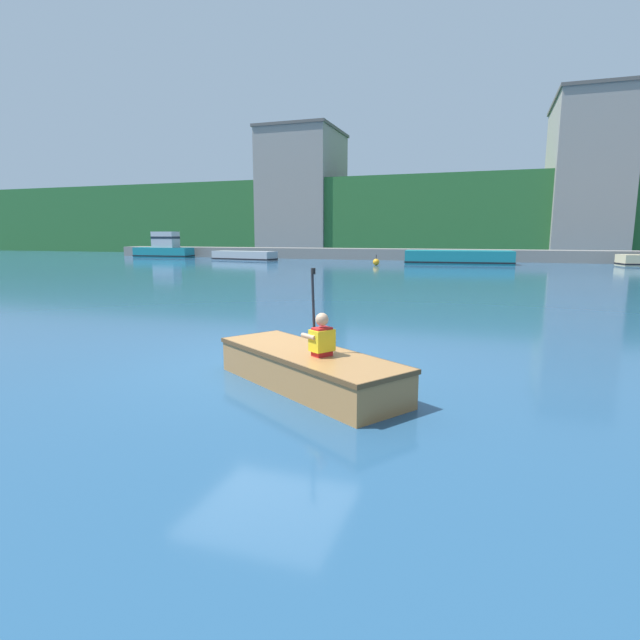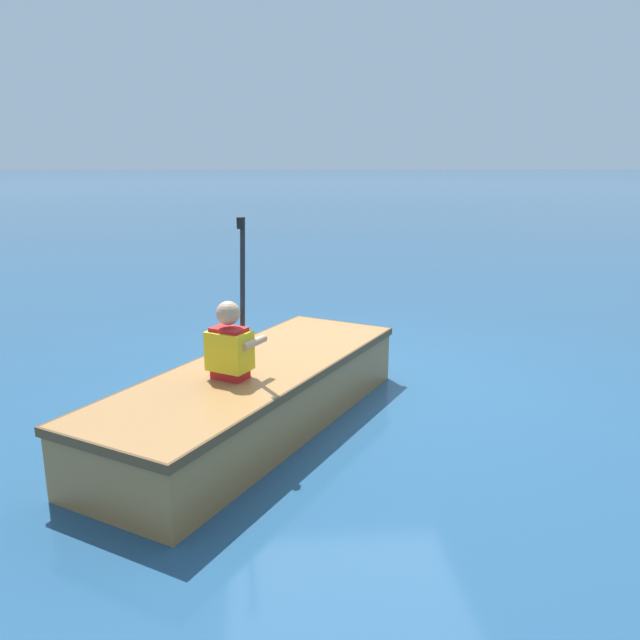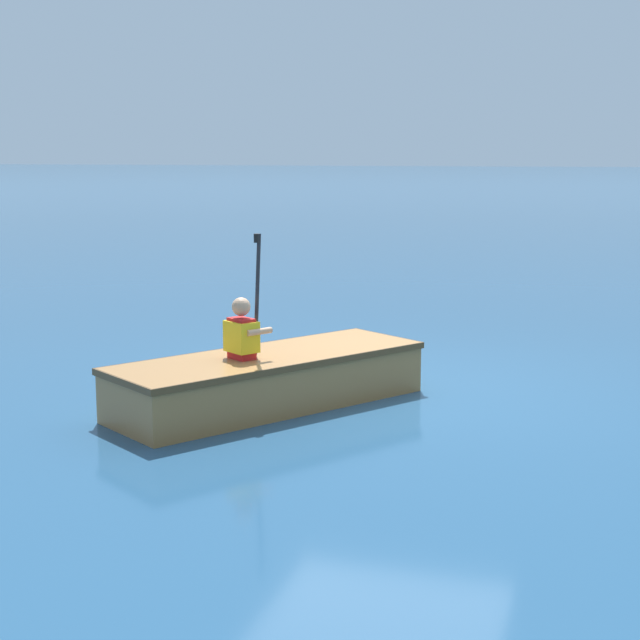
{
  "view_description": "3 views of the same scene",
  "coord_description": "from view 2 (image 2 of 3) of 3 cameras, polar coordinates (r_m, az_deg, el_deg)",
  "views": [
    {
      "loc": [
        3.25,
        -7.02,
        2.04
      ],
      "look_at": [
        0.99,
        -0.38,
        0.84
      ],
      "focal_mm": 28.0,
      "sensor_mm": 36.0,
      "label": 1
    },
    {
      "loc": [
        5.5,
        -0.78,
        2.0
      ],
      "look_at": [
        0.99,
        -0.38,
        0.84
      ],
      "focal_mm": 35.0,
      "sensor_mm": 36.0,
      "label": 2
    },
    {
      "loc": [
        9.34,
        2.22,
        2.35
      ],
      "look_at": [
        0.99,
        -0.38,
        0.84
      ],
      "focal_mm": 55.0,
      "sensor_mm": 36.0,
      "label": 3
    }
  ],
  "objects": [
    {
      "name": "rowboat_foreground",
      "position": [
        4.86,
        -5.68,
        -6.5
      ],
      "size": [
        3.13,
        2.53,
        0.49
      ],
      "color": "#A3703D",
      "rests_on": "ground"
    },
    {
      "name": "person_paddler",
      "position": [
        4.45,
        -8.21,
        -2.16
      ],
      "size": [
        0.45,
        0.45,
        1.13
      ],
      "color": "red",
      "rests_on": "rowboat_foreground"
    },
    {
      "name": "ground_plane",
      "position": [
        5.9,
        2.86,
        -5.52
      ],
      "size": [
        300.0,
        300.0,
        0.0
      ],
      "primitive_type": "plane",
      "color": "navy"
    }
  ]
}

